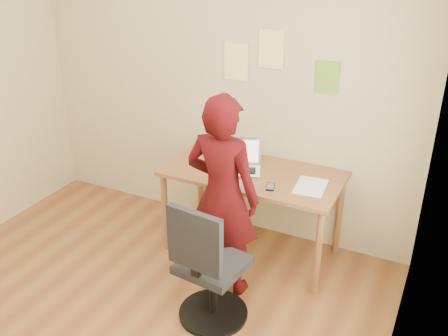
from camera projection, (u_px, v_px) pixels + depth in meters
The scene contains 10 objects.
room at pixel (74, 153), 2.76m from camera, with size 3.58×3.58×2.78m.
desk at pixel (253, 182), 3.98m from camera, with size 1.40×0.70×0.74m.
laptop at pixel (241, 163), 3.97m from camera, with size 0.40×0.38×0.23m.
paper_sheet at pixel (311, 186), 3.72m from camera, with size 0.22×0.31×0.00m, color white.
phone at pixel (270, 187), 3.70m from camera, with size 0.09×0.13×0.01m.
wall_note_left at pixel (236, 62), 4.03m from camera, with size 0.21×0.00×0.30m, color #FEF597.
wall_note_mid at pixel (271, 49), 3.85m from camera, with size 0.21×0.00×0.30m, color #FEF597.
wall_note_right at pixel (327, 77), 3.74m from camera, with size 0.18×0.00×0.24m, color #6DB829.
office_chair at pixel (208, 273), 3.32m from camera, with size 0.49×0.49×0.94m.
person at pixel (223, 197), 3.53m from camera, with size 0.56×0.37×1.53m, color #3B080A.
Camera 1 is at (1.87, -1.90, 2.46)m, focal length 40.00 mm.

